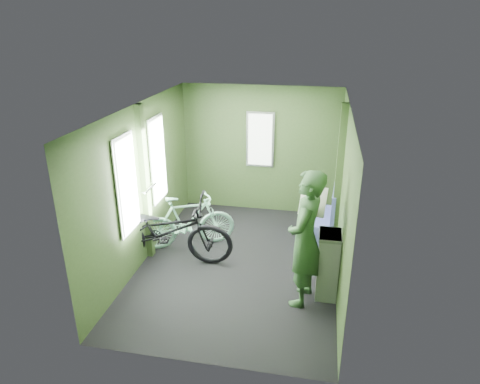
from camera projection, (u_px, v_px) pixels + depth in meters
The scene contains 6 objects.
room at pixel (236, 171), 5.80m from camera, with size 4.00×4.02×2.31m.
bicycle_black at pixel (167, 261), 6.35m from camera, with size 0.69×1.97×1.04m, color black.
bicycle_mint at pixel (189, 247), 6.76m from camera, with size 0.42×1.48×0.89m, color #86D0AF.
passenger at pixel (305, 239), 5.16m from camera, with size 0.54×0.77×1.76m.
waste_box at pixel (328, 265), 5.43m from camera, with size 0.26×0.37×0.90m, color gray.
bench_seat at pixel (320, 225), 6.87m from camera, with size 0.54×0.91×0.93m.
Camera 1 is at (1.06, -5.32, 3.37)m, focal length 32.00 mm.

